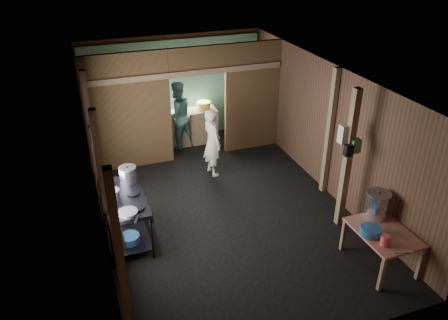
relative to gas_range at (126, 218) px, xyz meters
name	(u,v)px	position (x,y,z in m)	size (l,w,h in m)	color
floor	(221,205)	(1.88, 0.43, -0.43)	(4.50, 7.00, 0.00)	black
ceiling	(220,77)	(1.88, 0.43, 2.17)	(4.50, 7.00, 0.00)	#322D2A
wall_back	(173,88)	(1.88, 3.93, 0.87)	(4.50, 0.00, 2.60)	#533320
wall_front	(320,269)	(1.88, -3.07, 0.87)	(4.50, 0.00, 2.60)	#533320
wall_left	(94,166)	(-0.37, 0.43, 0.87)	(0.00, 7.00, 2.60)	#533320
wall_right	(327,129)	(4.13, 0.43, 0.87)	(0.00, 7.00, 2.60)	#533320
partition_left	(128,113)	(0.55, 2.63, 0.87)	(1.85, 0.10, 2.60)	brown
partition_right	(252,97)	(3.46, 2.63, 0.87)	(1.35, 0.10, 2.60)	brown
partition_header	(197,60)	(2.13, 2.63, 1.87)	(1.30, 0.10, 0.60)	brown
turquoise_panel	(174,90)	(1.88, 3.87, 0.82)	(4.40, 0.06, 2.50)	#679D97
back_counter	(192,127)	(2.18, 3.38, -0.01)	(1.20, 0.50, 0.85)	#927658
wall_clock	(183,64)	(2.13, 3.83, 1.47)	(0.20, 0.20, 0.03)	beige
post_left_a	(121,263)	(-0.30, -2.17, 0.87)	(0.10, 0.12, 2.60)	#927658
post_left_b	(104,188)	(-0.30, -0.37, 0.87)	(0.10, 0.12, 2.60)	#927658
post_left_c	(92,137)	(-0.30, 1.63, 0.87)	(0.10, 0.12, 2.60)	#927658
post_right	(329,133)	(4.06, 0.23, 0.87)	(0.10, 0.12, 2.60)	#927658
post_free	(347,161)	(3.73, -0.87, 0.87)	(0.12, 0.12, 2.60)	#927658
cross_beam	(187,73)	(1.88, 2.58, 1.62)	(4.40, 0.12, 0.12)	#927658
pan_lid_big	(91,137)	(-0.33, 0.83, 1.22)	(0.34, 0.34, 0.03)	gray
pan_lid_small	(90,133)	(-0.33, 1.23, 1.12)	(0.30, 0.30, 0.03)	black
wall_shelf	(116,232)	(-0.27, -1.67, 0.97)	(0.14, 0.80, 0.03)	#927658
jar_white	(119,239)	(-0.27, -1.92, 1.03)	(0.07, 0.07, 0.10)	beige
jar_yellow	(116,227)	(-0.27, -1.67, 1.03)	(0.08, 0.08, 0.10)	gold
jar_green	(114,218)	(-0.27, -1.45, 1.03)	(0.06, 0.06, 0.10)	#3F774A
bag_white	(346,134)	(3.68, -0.79, 1.35)	(0.22, 0.15, 0.32)	beige
bag_green	(355,146)	(3.80, -0.93, 1.17)	(0.16, 0.12, 0.24)	#3F774A
bag_black	(348,150)	(3.66, -0.95, 1.12)	(0.14, 0.10, 0.20)	black
gas_range	(126,218)	(0.00, 0.00, 0.00)	(0.76, 1.47, 0.87)	black
prep_table	(380,248)	(3.71, -2.04, -0.12)	(0.79, 1.08, 0.64)	#AC7361
stove_pot_large	(128,175)	(0.17, 0.44, 0.57)	(0.30, 0.30, 0.31)	silver
stove_pot_med	(112,196)	(-0.17, -0.07, 0.52)	(0.25, 0.25, 0.22)	silver
stove_saucepan	(109,182)	(-0.17, 0.47, 0.49)	(0.17, 0.17, 0.11)	silver
frying_pan	(128,213)	(0.00, -0.54, 0.46)	(0.31, 0.53, 0.07)	gray
blue_tub_front	(130,239)	(0.00, -0.34, -0.20)	(0.33, 0.33, 0.14)	#2A598E
blue_tub_back	(124,216)	(0.00, 0.36, -0.21)	(0.30, 0.30, 0.12)	#2A598E
stock_pot	(377,205)	(3.85, -1.64, 0.41)	(0.39, 0.39, 0.46)	silver
wash_basin	(371,231)	(3.47, -2.03, 0.27)	(0.33, 0.33, 0.12)	#2A598E
pink_bucket	(385,240)	(3.51, -2.31, 0.29)	(0.14, 0.14, 0.16)	#E64954
knife	(404,252)	(3.67, -2.56, 0.21)	(0.30, 0.04, 0.01)	silver
yellow_tub	(204,106)	(2.49, 3.38, 0.51)	(0.34, 0.34, 0.19)	gold
red_cup	(177,110)	(1.82, 3.38, 0.48)	(0.12, 0.12, 0.13)	#D13959
cook	(212,142)	(2.14, 1.69, 0.32)	(0.55, 0.36, 1.51)	beige
worker_back	(177,115)	(1.77, 3.23, 0.41)	(0.82, 0.64, 1.69)	slate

